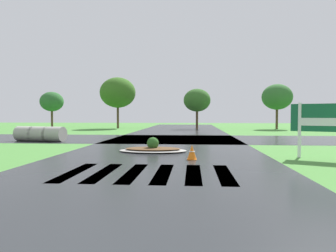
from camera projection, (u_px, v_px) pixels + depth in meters
asphalt_roadway at (162, 155)px, 13.36m from camera, size 9.00×80.00×0.01m
asphalt_cross_road at (174, 139)px, 22.09m from camera, size 90.00×8.10×0.01m
crosswalk_stripes at (148, 173)px, 9.25m from camera, size 4.95×3.19×0.01m
estate_billboard at (334, 120)px, 12.03m from camera, size 2.87×1.37×2.23m
median_island at (153, 149)px, 14.56m from camera, size 3.16×1.81×0.68m
drainage_pipe_stack at (40, 134)px, 20.22m from camera, size 3.57×1.63×0.97m
traffic_cone at (192, 152)px, 12.01m from camera, size 0.37×0.37×0.58m
background_treeline at (223, 96)px, 37.79m from camera, size 42.75×5.81×6.38m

